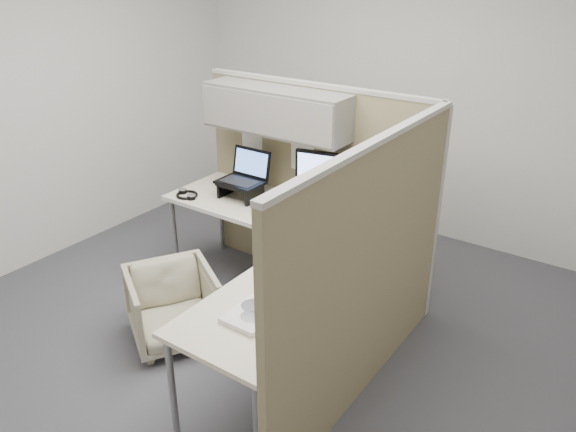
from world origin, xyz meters
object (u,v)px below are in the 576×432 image
Objects in this scene: desk at (281,245)px; office_chair at (173,303)px; keyboard at (303,226)px; monitor_left at (324,177)px.

desk reaches higher than office_chair.
desk is at bearing -75.79° from keyboard.
monitor_left is (-0.00, 0.55, 0.32)m from desk.
desk is at bearing -15.18° from office_chair.
monitor_left is (0.55, 1.08, 0.71)m from office_chair.
office_chair is at bearing -129.04° from monitor_left.
monitor_left reaches higher than office_chair.
monitor_left is at bearing 115.93° from keyboard.
office_chair is at bearing -136.54° from desk.
office_chair is 1.26× the size of monitor_left.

